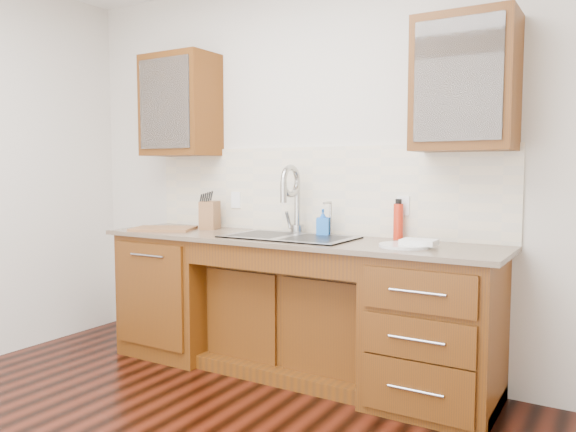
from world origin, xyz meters
The scene contains 23 objects.
wall_back centered at (0.00, 1.80, 1.35)m, with size 4.00×0.10×2.70m, color beige.
base_cabinet_left centered at (-0.95, 1.44, 0.44)m, with size 0.70×0.62×0.88m, color #593014.
base_cabinet_center centered at (0.00, 1.53, 0.35)m, with size 1.20×0.44×0.70m, color #593014.
base_cabinet_right centered at (0.95, 1.44, 0.44)m, with size 0.70×0.62×0.88m, color #593014.
countertop centered at (0.00, 1.43, 0.90)m, with size 2.70×0.65×0.03m, color #84705B.
backsplash centered at (0.00, 1.74, 1.21)m, with size 2.70×0.02×0.59m, color beige.
sink centered at (0.00, 1.41, 0.83)m, with size 0.84×0.46×0.19m, color #9E9EA5.
faucet centered at (-0.07, 1.64, 1.11)m, with size 0.04×0.04×0.40m, color #999993.
filter_tap centered at (0.18, 1.65, 1.03)m, with size 0.02×0.02×0.24m, color #999993.
upper_cabinet_left centered at (-1.05, 1.58, 1.83)m, with size 0.55×0.34×0.75m, color #593014.
upper_cabinet_right centered at (1.05, 1.58, 1.83)m, with size 0.55×0.34×0.75m, color #593014.
outlet_left centered at (-0.65, 1.73, 1.12)m, with size 0.08×0.01×0.12m, color white.
outlet_right centered at (0.65, 1.73, 1.12)m, with size 0.08×0.01×0.12m, color white.
soap_bottle centered at (0.15, 1.60, 1.00)m, with size 0.08×0.08×0.18m, color blue.
water_bottle centered at (0.64, 1.67, 1.02)m, with size 0.06×0.06×0.22m, color red.
plate centered at (0.79, 1.37, 0.92)m, with size 0.29×0.29×0.02m, color silver.
dish_towel centered at (0.86, 1.39, 0.94)m, with size 0.19×0.14×0.03m, color silver.
knife_block centered at (-0.77, 1.57, 1.01)m, with size 0.11×0.18×0.20m, color brown.
cutting_board centered at (-1.01, 1.33, 0.92)m, with size 0.43×0.30×0.02m, color brown.
cup_left_a centered at (-1.18, 1.58, 1.77)m, with size 0.12×0.12×0.09m, color white.
cup_left_b centered at (-0.94, 1.58, 1.77)m, with size 0.10×0.10×0.09m, color silver.
cup_right_a centered at (1.01, 1.58, 1.78)m, with size 0.14×0.14×0.11m, color silver.
cup_right_b centered at (1.20, 1.58, 1.77)m, with size 0.09×0.09×0.09m, color white.
Camera 1 is at (1.84, -1.66, 1.35)m, focal length 35.00 mm.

